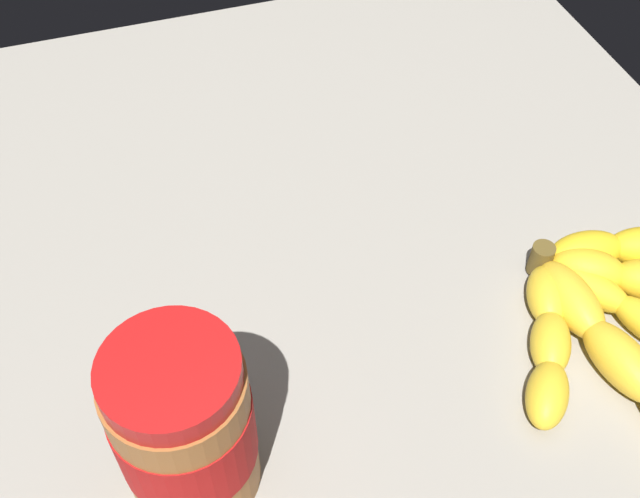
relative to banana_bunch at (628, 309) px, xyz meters
The scene contains 3 objects.
ground_plane 21.37cm from the banana_bunch, 67.18° to the left, with size 97.95×78.37×4.93cm, color gray.
banana_bunch is the anchor object (origin of this frame).
peanut_butter_jar 37.31cm from the banana_bunch, 93.62° to the left, with size 9.30×9.30×14.84cm.
Camera 1 is at (-35.62, 16.39, 52.52)cm, focal length 42.70 mm.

